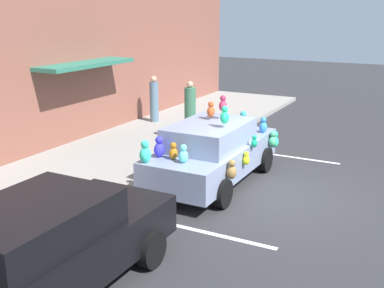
# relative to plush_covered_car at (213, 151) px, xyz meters

# --- Properties ---
(ground_plane) EXTENTS (60.00, 60.00, 0.00)m
(ground_plane) POSITION_rel_plush_covered_car_xyz_m (-0.16, -1.70, -0.81)
(ground_plane) COLOR #2D2D30
(sidewalk) EXTENTS (24.00, 4.00, 0.15)m
(sidewalk) POSITION_rel_plush_covered_car_xyz_m (-0.16, 3.30, -0.73)
(sidewalk) COLOR gray
(sidewalk) RESTS_ON ground
(storefront_building) EXTENTS (24.00, 1.25, 6.40)m
(storefront_building) POSITION_rel_plush_covered_car_xyz_m (-0.15, 5.44, 2.39)
(storefront_building) COLOR brown
(storefront_building) RESTS_ON ground
(parking_stripe_front) EXTENTS (0.12, 3.60, 0.01)m
(parking_stripe_front) POSITION_rel_plush_covered_car_xyz_m (2.98, -0.70, -0.80)
(parking_stripe_front) COLOR silver
(parking_stripe_front) RESTS_ON ground
(parking_stripe_rear) EXTENTS (0.12, 3.60, 0.01)m
(parking_stripe_rear) POSITION_rel_plush_covered_car_xyz_m (-2.57, -0.70, -0.80)
(parking_stripe_rear) COLOR silver
(parking_stripe_rear) RESTS_ON ground
(plush_covered_car) EXTENTS (4.38, 2.05, 2.14)m
(plush_covered_car) POSITION_rel_plush_covered_car_xyz_m (0.00, 0.00, 0.00)
(plush_covered_car) COLOR #8593B2
(plush_covered_car) RESTS_ON ground
(parked_sedan_behind) EXTENTS (4.49, 2.06, 1.54)m
(parked_sedan_behind) POSITION_rel_plush_covered_car_xyz_m (-5.58, 0.09, -0.02)
(parked_sedan_behind) COLOR black
(parked_sedan_behind) RESTS_ON ground
(teddy_bear_on_sidewalk) EXTENTS (0.32, 0.27, 0.62)m
(teddy_bear_on_sidewalk) POSITION_rel_plush_covered_car_xyz_m (3.12, 1.91, -0.37)
(teddy_bear_on_sidewalk) COLOR pink
(teddy_bear_on_sidewalk) RESTS_ON sidewalk
(pedestrian_near_shopfront) EXTENTS (0.35, 0.35, 1.88)m
(pedestrian_near_shopfront) POSITION_rel_plush_covered_car_xyz_m (2.73, 2.09, 0.22)
(pedestrian_near_shopfront) COLOR #3F7557
(pedestrian_near_shopfront) RESTS_ON sidewalk
(pedestrian_walking_past) EXTENTS (0.32, 0.32, 1.68)m
(pedestrian_walking_past) POSITION_rel_plush_covered_car_xyz_m (4.50, 4.53, 0.13)
(pedestrian_walking_past) COLOR slate
(pedestrian_walking_past) RESTS_ON sidewalk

